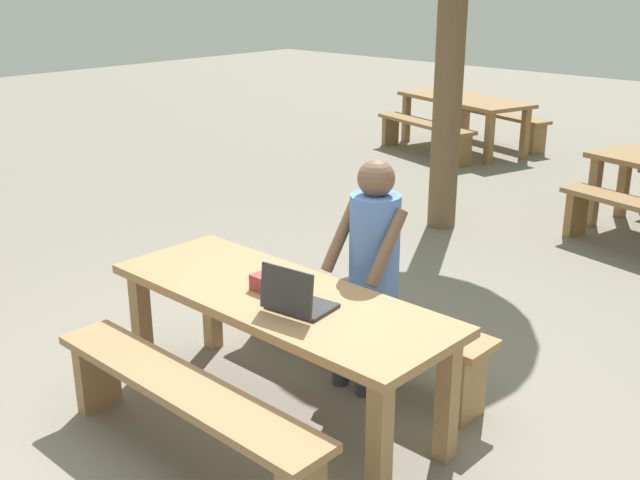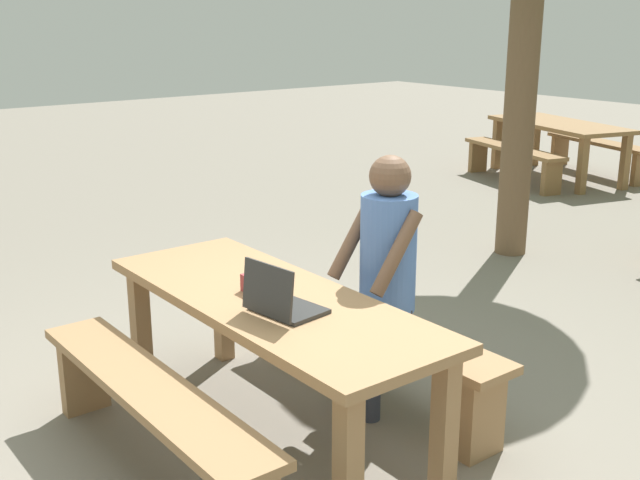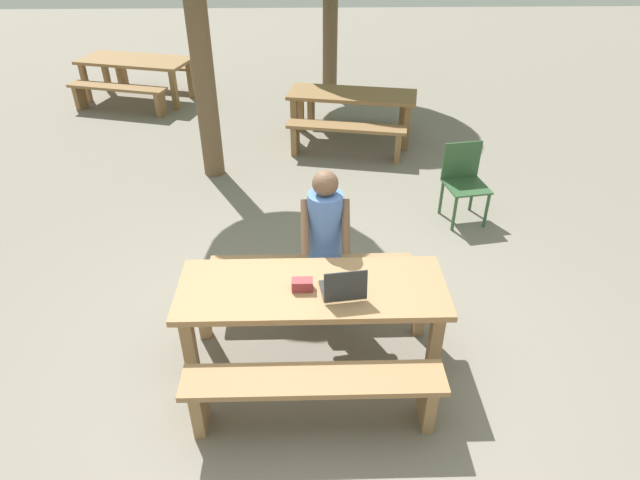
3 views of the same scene
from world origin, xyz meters
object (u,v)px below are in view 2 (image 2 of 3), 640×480
object	(u,v)px
picnic_table_front	(271,317)
small_pouch	(257,285)
person_seated	(383,265)
picnic_table_rear	(559,130)
laptop	(281,302)

from	to	relation	value
picnic_table_front	small_pouch	distance (m)	0.17
picnic_table_front	person_seated	world-z (taller)	person_seated
small_pouch	picnic_table_rear	distance (m)	7.09
picnic_table_front	laptop	size ratio (longest dim) A/B	5.87
small_pouch	laptop	bearing A→B (deg)	-12.88
picnic_table_rear	picnic_table_front	bearing A→B (deg)	-49.71
picnic_table_front	picnic_table_rear	distance (m)	7.09
small_pouch	picnic_table_rear	size ratio (longest dim) A/B	0.08
laptop	picnic_table_rear	world-z (taller)	laptop
picnic_table_front	laptop	xyz separation A→B (m)	(0.23, -0.10, 0.17)
small_pouch	person_seated	bearing A→B (deg)	73.65
small_pouch	picnic_table_rear	world-z (taller)	small_pouch
picnic_table_rear	small_pouch	bearing A→B (deg)	-50.34
picnic_table_rear	person_seated	bearing A→B (deg)	-46.50
laptop	person_seated	size ratio (longest dim) A/B	0.25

